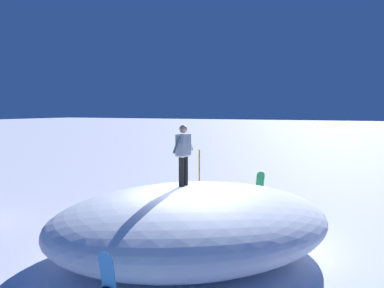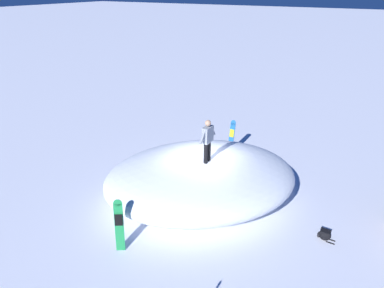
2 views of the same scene
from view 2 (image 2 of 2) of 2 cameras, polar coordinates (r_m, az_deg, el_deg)
name	(u,v)px [view 2 (image 2 of 2)]	position (r m, az deg, el deg)	size (l,w,h in m)	color
ground	(202,193)	(12.52, 1.83, -8.75)	(240.00, 240.00, 0.00)	white
snow_mound	(201,177)	(11.87, 1.64, -5.99)	(7.11, 5.26, 1.70)	white
snowboarder_standing	(208,139)	(10.76, 2.81, 0.95)	(0.97, 0.25, 1.57)	black
snowboard_primary_upright	(232,137)	(15.04, 7.13, 1.31)	(0.28, 0.28, 1.67)	#2672BF
snowboard_secondary_upright	(119,224)	(10.03, -12.95, -13.87)	(0.47, 0.43, 1.63)	#1E8C47
backpack_near	(175,150)	(15.10, -3.13, -1.04)	(0.25, 0.57, 0.48)	#4C4C51
backpack_far	(324,235)	(11.24, 22.68, -14.80)	(0.28, 0.56, 0.37)	black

